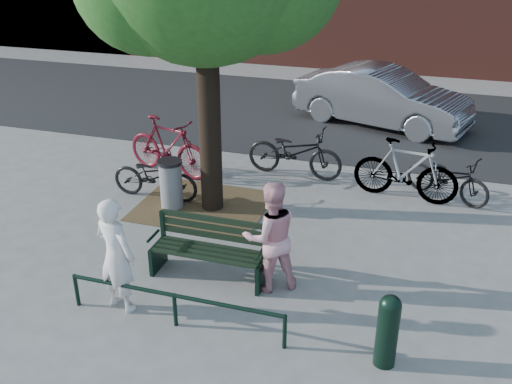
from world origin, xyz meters
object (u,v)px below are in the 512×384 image
(bicycle_c, at_px, (295,152))
(parked_car, at_px, (382,97))
(park_bench, at_px, (210,247))
(person_right, at_px, (271,237))
(bollard, at_px, (388,328))
(litter_bin, at_px, (171,184))
(person_left, at_px, (116,255))

(bicycle_c, distance_m, parked_car, 4.21)
(park_bench, distance_m, person_right, 1.02)
(park_bench, height_order, bollard, bollard)
(bicycle_c, bearing_deg, litter_bin, 143.34)
(bollard, height_order, bicycle_c, bicycle_c)
(park_bench, distance_m, bicycle_c, 4.07)
(park_bench, relative_size, person_right, 1.04)
(person_left, height_order, person_right, person_left)
(person_left, height_order, bicycle_c, person_left)
(litter_bin, bearing_deg, parked_car, 62.27)
(person_left, xyz_separation_m, parked_car, (2.57, 9.16, -0.09))
(person_left, distance_m, bollard, 3.65)
(person_right, bearing_deg, park_bench, -33.19)
(litter_bin, distance_m, bicycle_c, 2.82)
(park_bench, bearing_deg, bollard, -23.43)
(person_right, bearing_deg, bicycle_c, -112.79)
(person_left, relative_size, parked_car, 0.37)
(person_right, distance_m, bollard, 2.15)
(parked_car, bearing_deg, park_bench, -173.72)
(park_bench, relative_size, person_left, 1.03)
(bollard, relative_size, parked_car, 0.22)
(park_bench, distance_m, litter_bin, 2.46)
(park_bench, relative_size, bollard, 1.75)
(park_bench, height_order, litter_bin, park_bench)
(park_bench, height_order, person_left, person_left)
(park_bench, xyz_separation_m, litter_bin, (-1.54, 1.92, 0.00))
(park_bench, xyz_separation_m, person_left, (-0.90, -1.13, 0.36))
(person_left, distance_m, bicycle_c, 5.34)
(bollard, distance_m, litter_bin, 5.28)
(park_bench, distance_m, person_left, 1.49)
(park_bench, bearing_deg, bicycle_c, 85.72)
(bicycle_c, bearing_deg, bollard, -151.06)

